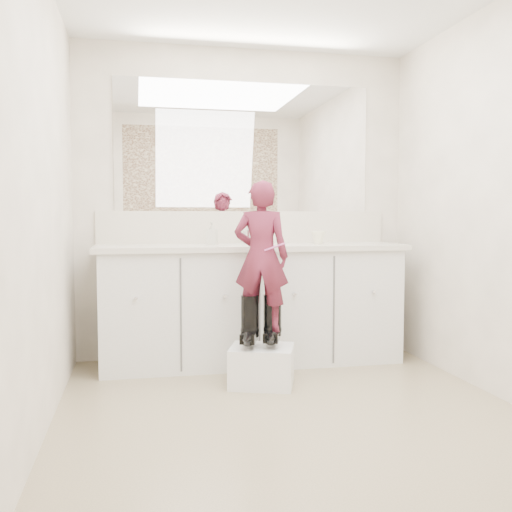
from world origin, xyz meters
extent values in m
plane|color=#807454|center=(0.00, 0.00, 0.00)|extent=(3.00, 3.00, 0.00)
plane|color=#BFB4A3|center=(0.00, 1.50, 1.20)|extent=(2.60, 0.00, 2.60)
plane|color=#BFB4A3|center=(0.00, -1.50, 1.20)|extent=(2.60, 0.00, 2.60)
plane|color=#BFB4A3|center=(-1.30, 0.00, 1.20)|extent=(0.00, 3.00, 3.00)
cube|color=silver|center=(0.00, 1.23, 0.42)|extent=(2.20, 0.55, 0.85)
cube|color=beige|center=(0.00, 1.21, 0.87)|extent=(2.28, 0.58, 0.04)
cube|color=beige|center=(0.00, 1.49, 1.02)|extent=(2.28, 0.03, 0.25)
cube|color=white|center=(0.00, 1.49, 1.64)|extent=(2.00, 0.02, 1.00)
cube|color=#472819|center=(0.00, -1.49, 1.65)|extent=(2.00, 0.01, 1.20)
cylinder|color=silver|center=(0.00, 1.38, 0.94)|extent=(0.08, 0.08, 0.10)
imported|color=#F2EBC1|center=(0.52, 1.22, 0.94)|extent=(0.12, 0.12, 0.10)
imported|color=beige|center=(-0.30, 1.24, 0.97)|extent=(0.10, 0.10, 0.17)
cube|color=white|center=(-0.05, 0.63, 0.13)|extent=(0.49, 0.45, 0.26)
imported|color=#982E53|center=(-0.05, 0.65, 0.84)|extent=(0.41, 0.33, 0.97)
cylinder|color=#D251A3|center=(0.02, 0.57, 0.91)|extent=(0.13, 0.06, 0.06)
camera|label=1|loc=(-0.84, -2.93, 1.09)|focal=40.00mm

